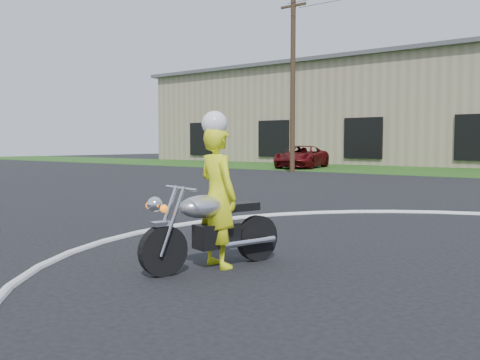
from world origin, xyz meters
The scene contains 5 objects.
ground centered at (0.00, 0.00, 0.00)m, with size 120.00×120.00×0.00m, color black.
primary_motorcycle centered at (-3.13, 0.95, 0.54)m, with size 0.92×2.09×1.12m.
rider_primary_grp centered at (-3.12, 1.09, 1.00)m, with size 0.78×0.61×2.08m.
pickup_grp centered at (-17.19, 25.44, 0.74)m, with size 3.67×5.73×1.47m.
warehouse centered at (-18.00, 39.99, 4.16)m, with size 41.00×17.00×8.30m.
Camera 1 is at (1.54, -4.23, 1.66)m, focal length 40.00 mm.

